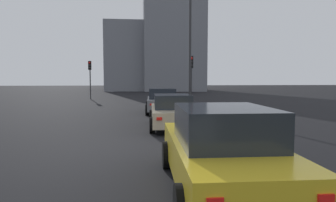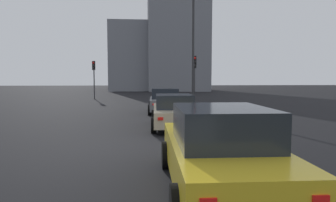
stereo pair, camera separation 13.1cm
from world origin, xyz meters
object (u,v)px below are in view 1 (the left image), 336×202
object	(u,v)px
car_yellow_left_third	(221,150)
street_lamp_kerbside	(190,40)
traffic_light_near_left	(90,72)
car_grey_left_lead	(162,101)
car_beige_left_second	(172,111)
traffic_light_near_right	(191,70)

from	to	relation	value
car_yellow_left_third	street_lamp_kerbside	world-z (taller)	street_lamp_kerbside
car_yellow_left_third	traffic_light_near_left	world-z (taller)	traffic_light_near_left
car_grey_left_lead	car_beige_left_second	world-z (taller)	car_grey_left_lead
car_beige_left_second	car_yellow_left_third	bearing A→B (deg)	-177.04
car_beige_left_second	car_yellow_left_third	distance (m)	7.23
traffic_light_near_right	car_yellow_left_third	bearing A→B (deg)	0.09
car_grey_left_lead	traffic_light_near_left	distance (m)	14.26
car_grey_left_lead	street_lamp_kerbside	xyz separation A→B (m)	(1.50, -2.00, 3.96)
car_beige_left_second	traffic_light_near_right	world-z (taller)	traffic_light_near_right
car_grey_left_lead	traffic_light_near_right	size ratio (longest dim) A/B	1.09
car_grey_left_lead	street_lamp_kerbside	world-z (taller)	street_lamp_kerbside
car_yellow_left_third	traffic_light_near_right	world-z (taller)	traffic_light_near_right
traffic_light_near_right	street_lamp_kerbside	bearing A→B (deg)	-4.23
car_yellow_left_third	car_beige_left_second	bearing A→B (deg)	2.08
car_beige_left_second	traffic_light_near_right	size ratio (longest dim) A/B	1.14
car_grey_left_lead	street_lamp_kerbside	bearing A→B (deg)	-51.07
car_yellow_left_third	traffic_light_near_right	size ratio (longest dim) A/B	1.21
car_beige_left_second	traffic_light_near_left	size ratio (longest dim) A/B	1.11
street_lamp_kerbside	traffic_light_near_right	bearing A→B (deg)	-12.35
traffic_light_near_left	traffic_light_near_right	size ratio (longest dim) A/B	1.03
car_yellow_left_third	traffic_light_near_right	distance (m)	16.60
car_yellow_left_third	street_lamp_kerbside	bearing A→B (deg)	-6.45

